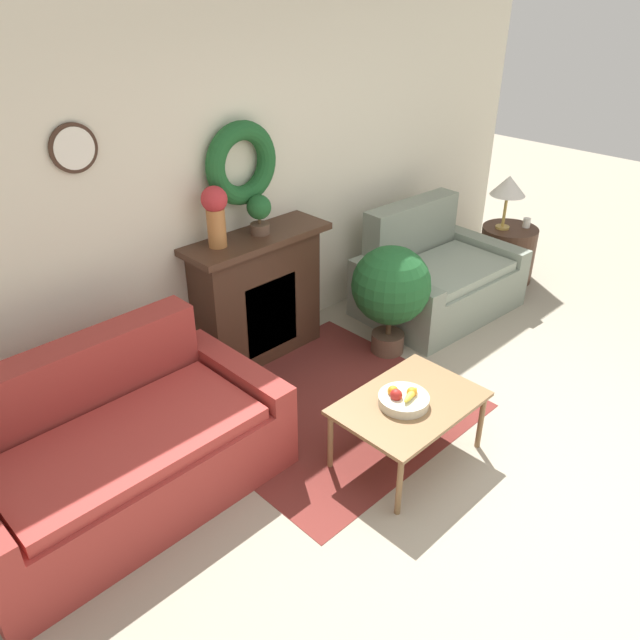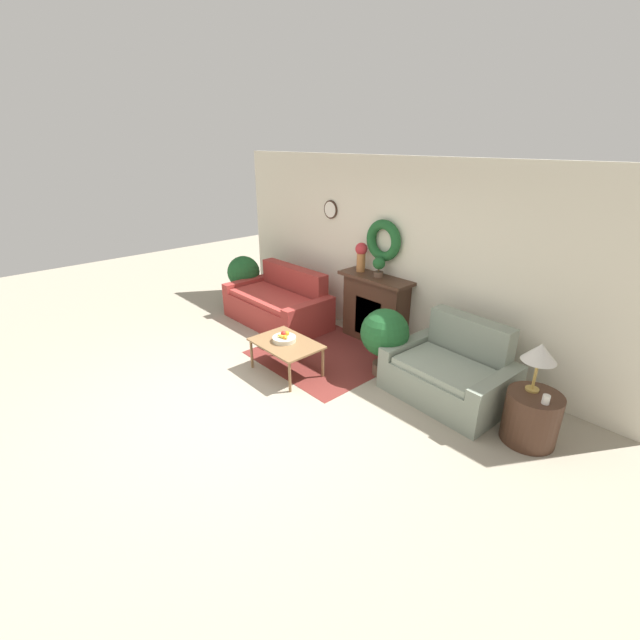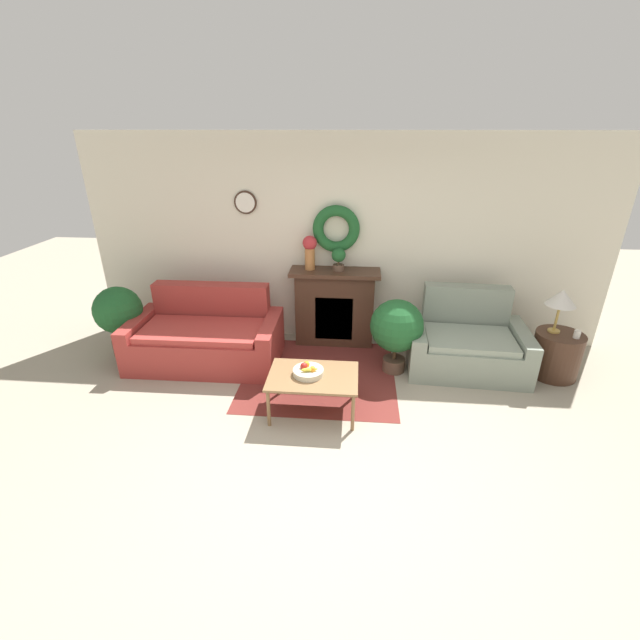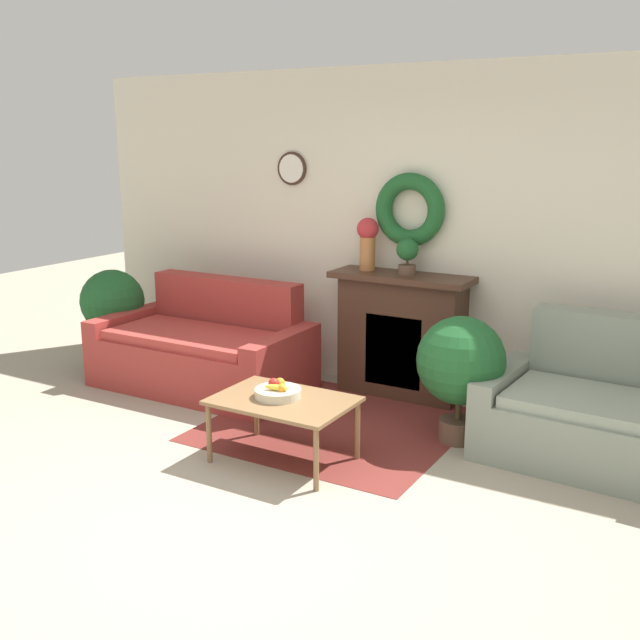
# 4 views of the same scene
# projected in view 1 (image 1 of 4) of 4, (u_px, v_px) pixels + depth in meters

# --- Properties ---
(ground_plane) EXTENTS (16.00, 16.00, 0.00)m
(ground_plane) POSITION_uv_depth(u_px,v_px,m) (548.00, 508.00, 3.66)
(ground_plane) COLOR #9E937F
(floor_rug) EXTENTS (1.80, 1.73, 0.01)m
(floor_rug) POSITION_uv_depth(u_px,v_px,m) (326.00, 406.00, 4.51)
(floor_rug) COLOR maroon
(floor_rug) RESTS_ON ground_plane
(wall_back) EXTENTS (6.80, 0.20, 2.70)m
(wall_back) POSITION_uv_depth(u_px,v_px,m) (247.00, 183.00, 4.66)
(wall_back) COLOR beige
(wall_back) RESTS_ON ground_plane
(fireplace) EXTENTS (1.17, 0.41, 1.04)m
(fireplace) POSITION_uv_depth(u_px,v_px,m) (258.00, 296.00, 4.87)
(fireplace) COLOR #42281C
(fireplace) RESTS_ON ground_plane
(couch_left) EXTENTS (1.84, 1.00, 0.91)m
(couch_left) POSITION_uv_depth(u_px,v_px,m) (120.00, 451.00, 3.63)
(couch_left) COLOR #9E332D
(couch_left) RESTS_ON ground_plane
(loveseat_right) EXTENTS (1.44, 1.03, 0.94)m
(loveseat_right) POSITION_uv_depth(u_px,v_px,m) (435.00, 277.00, 5.67)
(loveseat_right) COLOR gray
(loveseat_right) RESTS_ON ground_plane
(coffee_table) EXTENTS (0.91, 0.63, 0.44)m
(coffee_table) POSITION_uv_depth(u_px,v_px,m) (409.00, 407.00, 3.86)
(coffee_table) COLOR olive
(coffee_table) RESTS_ON ground_plane
(fruit_bowl) EXTENTS (0.31, 0.31, 0.12)m
(fruit_bowl) POSITION_uv_depth(u_px,v_px,m) (403.00, 399.00, 3.80)
(fruit_bowl) COLOR beige
(fruit_bowl) RESTS_ON coffee_table
(side_table_by_loveseat) EXTENTS (0.54, 0.54, 0.55)m
(side_table_by_loveseat) POSITION_uv_depth(u_px,v_px,m) (507.00, 254.00, 6.23)
(side_table_by_loveseat) COLOR #42281C
(side_table_by_loveseat) RESTS_ON ground_plane
(table_lamp) EXTENTS (0.33, 0.33, 0.52)m
(table_lamp) POSITION_uv_depth(u_px,v_px,m) (509.00, 187.00, 5.88)
(table_lamp) COLOR #B28E42
(table_lamp) RESTS_ON side_table_by_loveseat
(mug) EXTENTS (0.07, 0.07, 0.09)m
(mug) POSITION_uv_depth(u_px,v_px,m) (527.00, 223.00, 6.08)
(mug) COLOR silver
(mug) RESTS_ON side_table_by_loveseat
(vase_on_mantel_left) EXTENTS (0.18, 0.18, 0.44)m
(vase_on_mantel_left) POSITION_uv_depth(u_px,v_px,m) (215.00, 212.00, 4.30)
(vase_on_mantel_left) COLOR #AD6B38
(vase_on_mantel_left) RESTS_ON fireplace
(potted_plant_on_mantel) EXTENTS (0.18, 0.18, 0.30)m
(potted_plant_on_mantel) POSITION_uv_depth(u_px,v_px,m) (259.00, 212.00, 4.55)
(potted_plant_on_mantel) COLOR brown
(potted_plant_on_mantel) RESTS_ON fireplace
(potted_plant_floor_by_loveseat) EXTENTS (0.63, 0.63, 0.92)m
(potted_plant_floor_by_loveseat) POSITION_uv_depth(u_px,v_px,m) (391.00, 288.00, 4.88)
(potted_plant_floor_by_loveseat) COLOR brown
(potted_plant_floor_by_loveseat) RESTS_ON ground_plane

